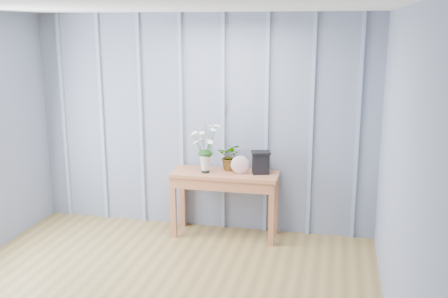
% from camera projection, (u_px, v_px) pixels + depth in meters
% --- Properties ---
extents(room_shell, '(4.00, 4.50, 2.50)m').
position_uv_depth(room_shell, '(163.00, 68.00, 4.63)').
color(room_shell, gray).
rests_on(room_shell, ground).
extents(sideboard, '(1.20, 0.45, 0.75)m').
position_uv_depth(sideboard, '(225.00, 182.00, 5.89)').
color(sideboard, '#AC623D').
rests_on(sideboard, ground).
extents(daisy_vase, '(0.40, 0.30, 0.57)m').
position_uv_depth(daisy_vase, '(205.00, 142.00, 5.78)').
color(daisy_vase, black).
rests_on(daisy_vase, sideboard).
extents(spider_plant, '(0.30, 0.26, 0.32)m').
position_uv_depth(spider_plant, '(231.00, 156.00, 5.93)').
color(spider_plant, '#123C12').
rests_on(spider_plant, sideboard).
extents(felt_disc_vessel, '(0.21, 0.08, 0.21)m').
position_uv_depth(felt_disc_vessel, '(240.00, 165.00, 5.78)').
color(felt_disc_vessel, '#9B5271').
rests_on(felt_disc_vessel, sideboard).
extents(carved_box, '(0.24, 0.20, 0.25)m').
position_uv_depth(carved_box, '(261.00, 162.00, 5.79)').
color(carved_box, black).
rests_on(carved_box, sideboard).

